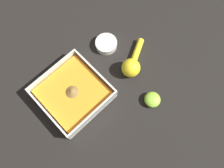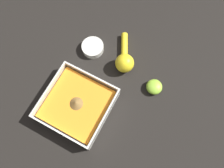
% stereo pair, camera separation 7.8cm
% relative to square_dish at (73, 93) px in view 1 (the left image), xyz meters
% --- Properties ---
extents(ground_plane, '(4.00, 4.00, 0.00)m').
position_rel_square_dish_xyz_m(ground_plane, '(0.02, -0.05, -0.02)').
color(ground_plane, black).
extents(square_dish, '(0.23, 0.23, 0.06)m').
position_rel_square_dish_xyz_m(square_dish, '(0.00, 0.00, 0.00)').
color(square_dish, silver).
rests_on(square_dish, ground_plane).
extents(spice_bowl, '(0.09, 0.09, 0.03)m').
position_rel_square_dish_xyz_m(spice_bowl, '(0.07, -0.23, -0.01)').
color(spice_bowl, silver).
rests_on(spice_bowl, ground_plane).
extents(lemon_squeezer, '(0.11, 0.16, 0.07)m').
position_rel_square_dish_xyz_m(lemon_squeezer, '(-0.07, -0.23, 0.01)').
color(lemon_squeezer, yellow).
rests_on(lemon_squeezer, ground_plane).
extents(lemon_half, '(0.06, 0.06, 0.03)m').
position_rel_square_dish_xyz_m(lemon_half, '(-0.21, -0.19, -0.01)').
color(lemon_half, '#93CC38').
rests_on(lemon_half, ground_plane).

